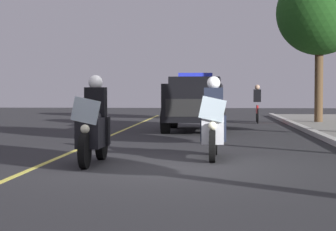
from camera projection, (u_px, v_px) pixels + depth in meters
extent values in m
plane|color=#28282B|center=(162.00, 167.00, 11.46)|extent=(80.00, 80.00, 0.00)
cube|color=#E0D14C|center=(40.00, 165.00, 11.63)|extent=(48.00, 0.12, 0.01)
cylinder|color=black|center=(85.00, 151.00, 11.16)|extent=(0.64, 0.13, 0.64)
cylinder|color=black|center=(102.00, 144.00, 12.65)|extent=(0.64, 0.15, 0.64)
cube|color=black|center=(93.00, 132.00, 11.87)|extent=(1.21, 0.47, 0.56)
ellipsoid|color=black|center=(93.00, 117.00, 11.81)|extent=(0.57, 0.33, 0.24)
cube|color=silver|center=(86.00, 111.00, 11.23)|extent=(0.07, 0.56, 0.53)
sphere|color=#F9F4CC|center=(85.00, 129.00, 11.18)|extent=(0.17, 0.17, 0.17)
sphere|color=red|center=(79.00, 114.00, 11.38)|extent=(0.09, 0.09, 0.09)
sphere|color=#1933F2|center=(96.00, 114.00, 11.34)|extent=(0.09, 0.09, 0.09)
cube|color=black|center=(96.00, 103.00, 12.08)|extent=(0.29, 0.41, 0.60)
cube|color=black|center=(105.00, 131.00, 12.02)|extent=(0.18, 0.14, 0.56)
cube|color=black|center=(85.00, 131.00, 12.06)|extent=(0.18, 0.14, 0.56)
sphere|color=white|center=(95.00, 82.00, 12.04)|extent=(0.28, 0.28, 0.28)
cylinder|color=black|center=(212.00, 146.00, 12.13)|extent=(0.64, 0.13, 0.64)
cylinder|color=black|center=(214.00, 140.00, 13.62)|extent=(0.64, 0.15, 0.64)
cube|color=silver|center=(213.00, 129.00, 12.84)|extent=(1.21, 0.47, 0.56)
ellipsoid|color=silver|center=(213.00, 115.00, 12.78)|extent=(0.57, 0.33, 0.24)
cube|color=silver|center=(213.00, 109.00, 12.20)|extent=(0.07, 0.56, 0.53)
sphere|color=#F9F4CC|center=(212.00, 126.00, 12.15)|extent=(0.17, 0.17, 0.17)
sphere|color=red|center=(205.00, 112.00, 12.35)|extent=(0.09, 0.09, 0.09)
sphere|color=#1933F2|center=(221.00, 112.00, 12.32)|extent=(0.09, 0.09, 0.09)
cube|color=black|center=(214.00, 102.00, 13.05)|extent=(0.29, 0.41, 0.60)
cube|color=black|center=(223.00, 128.00, 12.99)|extent=(0.18, 0.14, 0.56)
cube|color=black|center=(204.00, 128.00, 13.03)|extent=(0.18, 0.14, 0.56)
sphere|color=white|center=(214.00, 83.00, 13.02)|extent=(0.28, 0.28, 0.28)
cube|color=black|center=(195.00, 102.00, 21.80)|extent=(4.94, 2.00, 1.24)
cube|color=black|center=(196.00, 82.00, 22.07)|extent=(2.44, 1.80, 0.36)
cube|color=#2633D8|center=(195.00, 75.00, 21.86)|extent=(0.31, 1.21, 0.14)
cube|color=black|center=(191.00, 108.00, 19.42)|extent=(0.15, 1.62, 0.56)
cylinder|color=black|center=(220.00, 122.00, 20.19)|extent=(0.81, 0.30, 0.80)
cylinder|color=black|center=(166.00, 122.00, 20.37)|extent=(0.81, 0.30, 0.80)
cylinder|color=black|center=(221.00, 118.00, 23.27)|extent=(0.81, 0.30, 0.80)
cylinder|color=black|center=(174.00, 118.00, 23.45)|extent=(0.81, 0.30, 0.80)
cylinder|color=black|center=(258.00, 116.00, 26.71)|extent=(0.66, 0.05, 0.66)
cylinder|color=black|center=(257.00, 115.00, 27.80)|extent=(0.66, 0.05, 0.66)
cube|color=red|center=(257.00, 109.00, 27.25)|extent=(1.00, 0.08, 0.36)
cube|color=black|center=(257.00, 96.00, 27.27)|extent=(0.25, 0.32, 0.56)
sphere|color=tan|center=(257.00, 87.00, 27.23)|extent=(0.22, 0.22, 0.22)
cylinder|color=#4C3823|center=(319.00, 85.00, 26.18)|extent=(0.35, 0.35, 3.17)
ellipsoid|color=#1E4C19|center=(320.00, 12.00, 26.06)|extent=(3.64, 3.64, 3.60)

